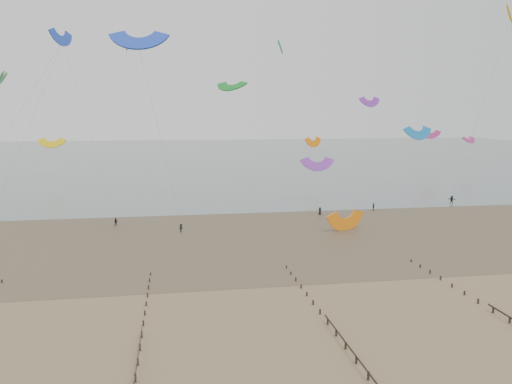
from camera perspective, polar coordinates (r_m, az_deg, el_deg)
The scene contains 5 objects.
ground at distance 56.36m, azimuth 2.20°, elevation -12.56°, with size 500.00×500.00×0.00m, color brown.
sea_and_shore at distance 88.45m, azimuth -4.87°, elevation -4.59°, with size 500.00×665.00×0.03m.
kitesurfers at distance 109.17m, azimuth 11.50°, elevation -1.69°, with size 119.31×23.61×1.88m.
grounded_kite at distance 91.37m, azimuth 10.22°, elevation -4.27°, with size 7.01×3.67×5.34m, color orange, non-canonical shape.
kites_airborne at distance 141.01m, azimuth -10.66°, elevation 9.78°, with size 222.27×114.03×43.04m.
Camera 1 is at (-10.58, -51.36, 20.66)m, focal length 35.00 mm.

